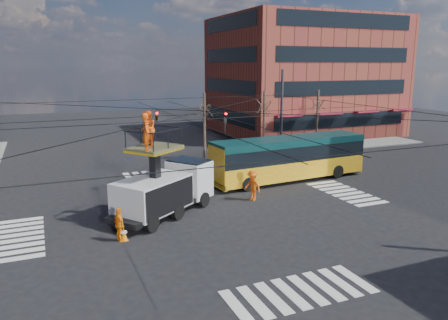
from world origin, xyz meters
The scene contains 13 objects.
ground centered at (0.00, 0.00, 0.00)m, with size 120.00×120.00×0.00m, color black.
sidewalk_ne centered at (21.00, 21.00, 0.06)m, with size 18.00×18.00×0.12m, color slate.
crosswalks centered at (0.00, 0.00, 0.01)m, with size 22.40×22.40×0.02m, color silver, non-canonical shape.
building_ne centered at (21.98, 23.98, 7.00)m, with size 20.06×16.06×14.00m.
overhead_network centered at (-0.07, 0.40, 4.29)m, with size 24.24×24.24×8.00m.
tree_a centered at (5.00, 13.50, 4.63)m, with size 2.00×2.00×6.00m.
tree_b centered at (11.00, 13.50, 4.63)m, with size 2.00×2.00×6.00m.
tree_c centered at (17.00, 13.50, 4.63)m, with size 2.00×2.00×6.00m.
utility_truck centered at (-2.27, 0.58, 2.01)m, with size 7.02×5.97×6.04m.
city_bus centered at (8.23, 4.31, 1.72)m, with size 12.24×3.46×3.20m.
traffic_cone centered at (-5.21, -2.42, 0.33)m, with size 0.36×0.36×0.67m, color orange.
worker_ground centered at (-5.38, -2.40, 0.85)m, with size 0.99×0.41×1.69m, color orange.
flagger centered at (3.50, 0.91, 0.97)m, with size 1.25×0.72×1.93m, color #DE550E.
Camera 1 is at (-8.53, -22.78, 8.45)m, focal length 35.00 mm.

